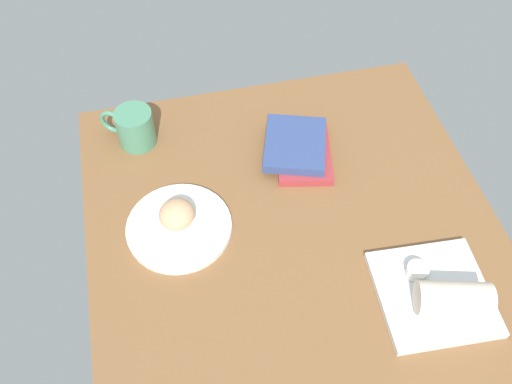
{
  "coord_description": "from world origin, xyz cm",
  "views": [
    {
      "loc": [
        57.65,
        -23.68,
        107.66
      ],
      "look_at": [
        -17.48,
        -6.47,
        7.0
      ],
      "focal_mm": 39.73,
      "sensor_mm": 36.0,
      "label": 1
    }
  ],
  "objects_px": {
    "sauce_cup": "(417,271)",
    "coffee_mug": "(134,127)",
    "square_plate": "(433,294)",
    "round_plate": "(179,227)",
    "scone_pastry": "(177,214)",
    "breakfast_wrap": "(454,299)",
    "book_stack": "(299,149)"
  },
  "relations": [
    {
      "from": "coffee_mug",
      "to": "breakfast_wrap",
      "type": "bearing_deg",
      "value": 43.0
    },
    {
      "from": "square_plate",
      "to": "book_stack",
      "type": "height_order",
      "value": "book_stack"
    },
    {
      "from": "square_plate",
      "to": "breakfast_wrap",
      "type": "bearing_deg",
      "value": 22.7
    },
    {
      "from": "square_plate",
      "to": "coffee_mug",
      "type": "height_order",
      "value": "coffee_mug"
    },
    {
      "from": "scone_pastry",
      "to": "square_plate",
      "type": "height_order",
      "value": "scone_pastry"
    },
    {
      "from": "scone_pastry",
      "to": "square_plate",
      "type": "distance_m",
      "value": 0.56
    },
    {
      "from": "breakfast_wrap",
      "to": "sauce_cup",
      "type": "bearing_deg",
      "value": -142.3
    },
    {
      "from": "round_plate",
      "to": "book_stack",
      "type": "bearing_deg",
      "value": 115.69
    },
    {
      "from": "coffee_mug",
      "to": "square_plate",
      "type": "bearing_deg",
      "value": 44.02
    },
    {
      "from": "round_plate",
      "to": "scone_pastry",
      "type": "relative_size",
      "value": 2.9
    },
    {
      "from": "breakfast_wrap",
      "to": "scone_pastry",
      "type": "bearing_deg",
      "value": -108.31
    },
    {
      "from": "sauce_cup",
      "to": "coffee_mug",
      "type": "xyz_separation_m",
      "value": [
        -0.51,
        -0.52,
        0.02
      ]
    },
    {
      "from": "coffee_mug",
      "to": "sauce_cup",
      "type": "bearing_deg",
      "value": 45.45
    },
    {
      "from": "sauce_cup",
      "to": "breakfast_wrap",
      "type": "relative_size",
      "value": 0.32
    },
    {
      "from": "book_stack",
      "to": "round_plate",
      "type": "bearing_deg",
      "value": -64.31
    },
    {
      "from": "breakfast_wrap",
      "to": "book_stack",
      "type": "height_order",
      "value": "breakfast_wrap"
    },
    {
      "from": "square_plate",
      "to": "book_stack",
      "type": "bearing_deg",
      "value": -159.07
    },
    {
      "from": "square_plate",
      "to": "coffee_mug",
      "type": "distance_m",
      "value": 0.78
    },
    {
      "from": "sauce_cup",
      "to": "coffee_mug",
      "type": "height_order",
      "value": "coffee_mug"
    },
    {
      "from": "round_plate",
      "to": "book_stack",
      "type": "xyz_separation_m",
      "value": [
        -0.15,
        0.31,
        0.02
      ]
    },
    {
      "from": "round_plate",
      "to": "scone_pastry",
      "type": "xyz_separation_m",
      "value": [
        -0.01,
        -0.0,
        0.03
      ]
    },
    {
      "from": "breakfast_wrap",
      "to": "book_stack",
      "type": "xyz_separation_m",
      "value": [
        -0.46,
        -0.18,
        -0.03
      ]
    },
    {
      "from": "breakfast_wrap",
      "to": "book_stack",
      "type": "bearing_deg",
      "value": -143.92
    },
    {
      "from": "round_plate",
      "to": "breakfast_wrap",
      "type": "relative_size",
      "value": 1.63
    },
    {
      "from": "square_plate",
      "to": "round_plate",
      "type": "bearing_deg",
      "value": -120.01
    },
    {
      "from": "square_plate",
      "to": "book_stack",
      "type": "distance_m",
      "value": 0.46
    },
    {
      "from": "round_plate",
      "to": "sauce_cup",
      "type": "height_order",
      "value": "sauce_cup"
    },
    {
      "from": "scone_pastry",
      "to": "sauce_cup",
      "type": "bearing_deg",
      "value": 62.27
    },
    {
      "from": "book_stack",
      "to": "coffee_mug",
      "type": "xyz_separation_m",
      "value": [
        -0.13,
        -0.38,
        0.03
      ]
    },
    {
      "from": "scone_pastry",
      "to": "breakfast_wrap",
      "type": "bearing_deg",
      "value": 56.68
    },
    {
      "from": "sauce_cup",
      "to": "book_stack",
      "type": "height_order",
      "value": "book_stack"
    },
    {
      "from": "scone_pastry",
      "to": "sauce_cup",
      "type": "relative_size",
      "value": 1.76
    }
  ]
}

